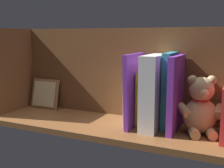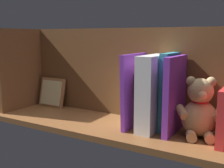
{
  "view_description": "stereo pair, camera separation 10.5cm",
  "coord_description": "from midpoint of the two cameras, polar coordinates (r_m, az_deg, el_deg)",
  "views": [
    {
      "loc": [
        -43.87,
        93.89,
        32.54
      ],
      "look_at": [
        0.0,
        0.0,
        15.1
      ],
      "focal_mm": 45.92,
      "sensor_mm": 36.0,
      "label": 1
    },
    {
      "loc": [
        -53.14,
        88.97,
        32.54
      ],
      "look_at": [
        0.0,
        0.0,
        15.1
      ],
      "focal_mm": 45.92,
      "sensor_mm": 36.0,
      "label": 2
    }
  ],
  "objects": [
    {
      "name": "shelf_side_divider",
      "position": [
        1.34,
        -21.45,
        2.59
      ],
      "size": [
        2.4,
        23.77,
        35.68
      ],
      "primitive_type": "cube",
      "color": "brown",
      "rests_on": "ground_plane"
    },
    {
      "name": "book_4",
      "position": [
        1.06,
        3.68,
        -2.85
      ],
      "size": [
        2.92,
        11.99,
        19.42
      ],
      "primitive_type": "cube",
      "color": "yellow",
      "rests_on": "ground_plane"
    },
    {
      "name": "book_3",
      "position": [
        1.02,
        8.53,
        -1.34
      ],
      "size": [
        2.73,
        13.34,
        26.88
      ],
      "primitive_type": "cube",
      "color": "teal",
      "rests_on": "ground_plane"
    },
    {
      "name": "ground_plane",
      "position": [
        1.09,
        -2.79,
        -8.47
      ],
      "size": [
        100.38,
        29.77,
        2.2
      ],
      "primitive_type": "cube",
      "color": "brown"
    },
    {
      "name": "book_2",
      "position": [
        0.99,
        9.71,
        -1.93
      ],
      "size": [
        2.07,
        18.02,
        26.05
      ],
      "primitive_type": "cube",
      "color": "purple",
      "rests_on": "ground_plane"
    },
    {
      "name": "book_5",
      "position": [
        1.04,
        1.67,
        -1.21
      ],
      "size": [
        2.25,
        18.5,
        26.34
      ],
      "primitive_type": "cube",
      "rotation": [
        0.0,
        0.03,
        0.0
      ],
      "color": "purple",
      "rests_on": "ground_plane"
    },
    {
      "name": "teddy_bear",
      "position": [
        0.99,
        14.39,
        -4.75
      ],
      "size": [
        15.13,
        15.09,
        19.79
      ],
      "rotation": [
        0.0,
        0.0,
        0.34
      ],
      "color": "tan",
      "rests_on": "ground_plane"
    },
    {
      "name": "picture_frame_leaning",
      "position": [
        1.35,
        -15.43,
        -1.9
      ],
      "size": [
        13.68,
        4.35,
        13.33
      ],
      "color": "#9E6B3D",
      "rests_on": "ground_plane"
    },
    {
      "name": "shelf_back_panel",
      "position": [
        1.16,
        0.05,
        2.25
      ],
      "size": [
        100.38,
        1.5,
        35.68
      ],
      "primitive_type": "cube",
      "color": "brown",
      "rests_on": "ground_plane"
    },
    {
      "name": "dictionary_thick_white",
      "position": [
        1.01,
        5.52,
        -1.61
      ],
      "size": [
        5.76,
        18.61,
        26.12
      ],
      "primitive_type": "cube",
      "color": "white",
      "rests_on": "ground_plane"
    },
    {
      "name": "book_6",
      "position": [
        1.07,
        1.16,
        -3.16
      ],
      "size": [
        1.4,
        14.57,
        17.91
      ],
      "primitive_type": "cube",
      "rotation": [
        0.0,
        0.01,
        0.0
      ],
      "color": "silver",
      "rests_on": "ground_plane"
    }
  ]
}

